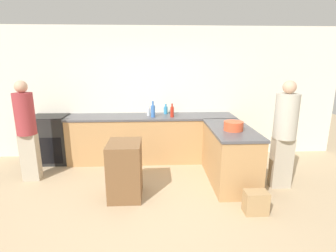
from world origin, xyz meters
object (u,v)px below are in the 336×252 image
Objects in this scene: mixing_bowl at (233,126)px; person_by_range at (26,127)px; hot_sauce_bottle at (172,112)px; paper_bag at (256,202)px; olive_oil_bottle at (172,110)px; dish_soap_bottle at (166,110)px; vinegar_bottle_clear at (149,112)px; range_oven at (51,139)px; person_at_peninsula at (285,131)px; water_bottle_blue at (153,111)px; island_table at (125,170)px.

mixing_bowl is 0.18× the size of person_by_range.
paper_bag is (1.01, -1.91, -0.89)m from hot_sauce_bottle.
dish_soap_bottle is at bearing 161.25° from olive_oil_bottle.
vinegar_bottle_clear is 0.49m from hot_sauce_bottle.
dish_soap_bottle is 0.14m from olive_oil_bottle.
dish_soap_bottle is 2.58m from person_by_range.
paper_bag is (0.10, -0.86, -0.85)m from mixing_bowl.
olive_oil_bottle is at bearing 85.85° from hot_sauce_bottle.
range_oven is at bearing 149.08° from paper_bag.
dish_soap_bottle is at bearing 109.38° from hot_sauce_bottle.
person_by_range reaches higher than vinegar_bottle_clear.
vinegar_bottle_clear is at bearing 125.62° from paper_bag.
person_by_range reaches higher than dish_soap_bottle.
person_by_range is 5.43× the size of paper_bag.
vinegar_bottle_clear is 2.19m from person_by_range.
person_at_peninsula is at bearing -17.72° from range_oven.
water_bottle_blue is 0.47m from olive_oil_bottle.
mixing_bowl is at bearing 9.90° from island_table.
hot_sauce_bottle is 0.34m from dish_soap_bottle.
water_bottle_blue is at bearing -131.42° from dish_soap_bottle.
island_table is at bearing -107.09° from water_bottle_blue.
mixing_bowl is 0.97× the size of water_bottle_blue.
person_at_peninsula reaches higher than person_by_range.
water_bottle_blue is 1.53× the size of dish_soap_bottle.
person_at_peninsula reaches higher than vinegar_bottle_clear.
water_bottle_blue is 0.19× the size of person_by_range.
person_by_range is (-2.48, -0.70, -0.11)m from hot_sauce_bottle.
dish_soap_bottle is at bearing 23.17° from person_by_range.
hot_sauce_bottle is at bearing 59.48° from island_table.
olive_oil_bottle is at bearing 123.91° from mixing_bowl.
hot_sauce_bottle is at bearing -3.88° from range_oven.
hot_sauce_bottle is (0.37, -0.02, -0.02)m from water_bottle_blue.
range_oven is at bearing 176.12° from hot_sauce_bottle.
paper_bag is (3.49, -1.21, -0.78)m from person_by_range.
dish_soap_bottle is (0.68, 1.67, 0.59)m from island_table.
hot_sauce_bottle is at bearing -70.62° from dish_soap_bottle.
person_at_peninsula reaches higher than water_bottle_blue.
hot_sauce_bottle is at bearing 145.67° from person_at_peninsula.
person_at_peninsula is at bearing -6.34° from person_by_range.
olive_oil_bottle is at bearing 63.32° from island_table.
hot_sauce_bottle is (-0.91, 1.05, 0.03)m from mixing_bowl.
hot_sauce_bottle is 0.27m from olive_oil_bottle.
mixing_bowl is 1.39m from hot_sauce_bottle.
olive_oil_bottle is at bearing 14.24° from vinegar_bottle_clear.
mixing_bowl is 1.37× the size of olive_oil_bottle.
vinegar_bottle_clear is 0.62× the size of paper_bag.
olive_oil_bottle is 0.13× the size of person_at_peninsula.
person_by_range reaches higher than range_oven.
paper_bag is at bearing -132.40° from person_at_peninsula.
mixing_bowl reaches higher than paper_bag.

